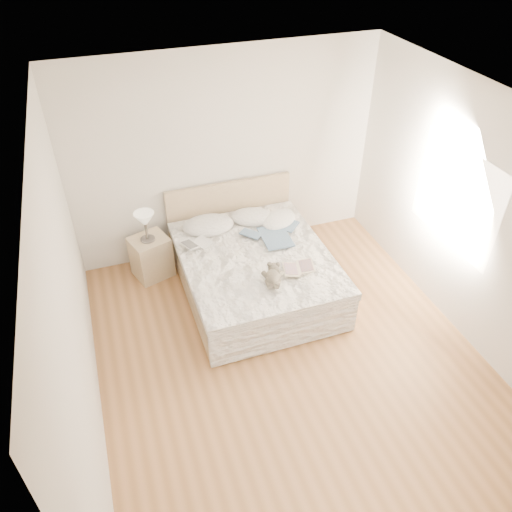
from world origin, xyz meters
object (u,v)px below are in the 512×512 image
object	(u,v)px
bed	(253,269)
childrens_book	(298,268)
photo_book	(196,244)
table_lamp	(145,221)
teddy_bear	(273,281)
nightstand	(151,257)

from	to	relation	value
bed	childrens_book	size ratio (longest dim) A/B	5.67
bed	photo_book	world-z (taller)	bed
bed	table_lamp	size ratio (longest dim) A/B	5.45
bed	photo_book	bearing A→B (deg)	153.59
childrens_book	teddy_bear	world-z (taller)	teddy_bear
photo_book	teddy_bear	world-z (taller)	teddy_bear
table_lamp	photo_book	bearing A→B (deg)	-35.55
table_lamp	photo_book	size ratio (longest dim) A/B	1.16
bed	photo_book	size ratio (longest dim) A/B	6.34
table_lamp	childrens_book	world-z (taller)	table_lamp
photo_book	table_lamp	bearing A→B (deg)	119.31
table_lamp	teddy_bear	world-z (taller)	table_lamp
table_lamp	childrens_book	xyz separation A→B (m)	(1.52, -1.22, -0.21)
nightstand	table_lamp	xyz separation A→B (m)	(-0.01, -0.01, 0.56)
table_lamp	photo_book	xyz separation A→B (m)	(0.53, -0.38, -0.21)
bed	nightstand	xyz separation A→B (m)	(-1.15, 0.70, -0.03)
nightstand	photo_book	bearing A→B (deg)	-36.84
teddy_bear	childrens_book	bearing A→B (deg)	39.98
nightstand	teddy_bear	xyz separation A→B (m)	(1.14, -1.37, 0.37)
bed	photo_book	distance (m)	0.77
childrens_book	nightstand	bearing A→B (deg)	154.44
bed	teddy_bear	xyz separation A→B (m)	(-0.01, -0.67, 0.34)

